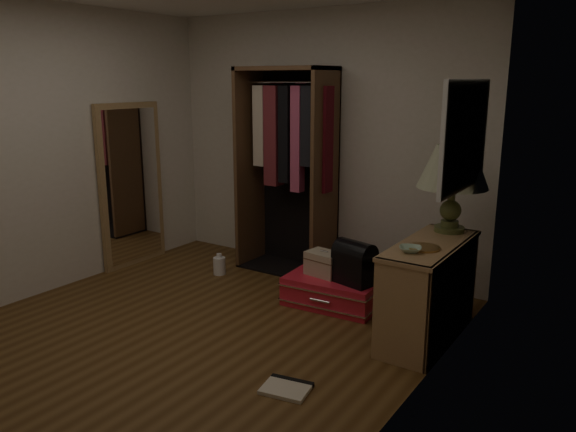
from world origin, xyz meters
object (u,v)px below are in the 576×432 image
object	(u,v)px
black_bag	(355,262)
table_lamp	(453,169)
console_bookshelf	(430,287)
open_wardrobe	(291,153)
pink_suitcase	(335,290)
floor_mirror	(131,185)
train_case	(324,263)
white_jug	(219,265)

from	to	relation	value
black_bag	table_lamp	xyz separation A→B (m)	(0.70, 0.26, 0.81)
console_bookshelf	open_wardrobe	xyz separation A→B (m)	(-1.75, 0.73, 0.82)
pink_suitcase	table_lamp	bearing A→B (deg)	8.75
console_bookshelf	table_lamp	world-z (taller)	table_lamp
floor_mirror	pink_suitcase	bearing A→B (deg)	4.92
console_bookshelf	open_wardrobe	size ratio (longest dim) A/B	0.55
open_wardrobe	train_case	world-z (taller)	open_wardrobe
console_bookshelf	floor_mirror	size ratio (longest dim) A/B	0.66
pink_suitcase	table_lamp	xyz separation A→B (m)	(0.91, 0.20, 1.13)
open_wardrobe	train_case	distance (m)	1.28
floor_mirror	console_bookshelf	bearing A→B (deg)	0.78
floor_mirror	black_bag	bearing A→B (deg)	3.17
open_wardrobe	floor_mirror	bearing A→B (deg)	-152.65
black_bag	table_lamp	world-z (taller)	table_lamp
black_bag	table_lamp	bearing A→B (deg)	34.47
floor_mirror	train_case	bearing A→B (deg)	4.53
table_lamp	floor_mirror	bearing A→B (deg)	-172.89
open_wardrobe	pink_suitcase	size ratio (longest dim) A/B	2.38
open_wardrobe	table_lamp	size ratio (longest dim) A/B	2.98
open_wardrobe	console_bookshelf	bearing A→B (deg)	-22.53
train_case	black_bag	world-z (taller)	black_bag
console_bookshelf	white_jug	xyz separation A→B (m)	(-2.25, 0.17, -0.30)
open_wardrobe	table_lamp	distance (m)	1.79
floor_mirror	white_jug	world-z (taller)	floor_mirror
floor_mirror	white_jug	bearing A→B (deg)	12.32
table_lamp	white_jug	distance (m)	2.54
open_wardrobe	train_case	bearing A→B (deg)	-38.52
console_bookshelf	pink_suitcase	distance (m)	0.95
console_bookshelf	pink_suitcase	size ratio (longest dim) A/B	1.30
white_jug	open_wardrobe	bearing A→B (deg)	47.93
table_lamp	white_jug	size ratio (longest dim) A/B	3.16
train_case	white_jug	size ratio (longest dim) A/B	1.54
table_lamp	train_case	bearing A→B (deg)	-167.30
train_case	white_jug	xyz separation A→B (m)	(-1.24, 0.04, -0.26)
black_bag	white_jug	distance (m)	1.60
open_wardrobe	white_jug	size ratio (longest dim) A/B	9.42
open_wardrobe	white_jug	bearing A→B (deg)	-132.07
table_lamp	white_jug	xyz separation A→B (m)	(-2.25, -0.19, -1.16)
open_wardrobe	table_lamp	xyz separation A→B (m)	(1.75, -0.37, 0.04)
console_bookshelf	table_lamp	size ratio (longest dim) A/B	1.63
console_bookshelf	train_case	size ratio (longest dim) A/B	3.35
floor_mirror	train_case	xyz separation A→B (m)	(2.23, 0.18, -0.49)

